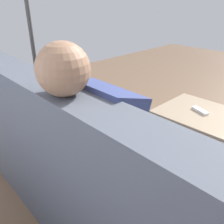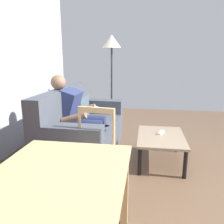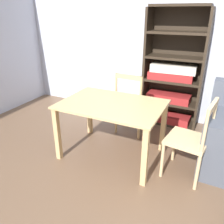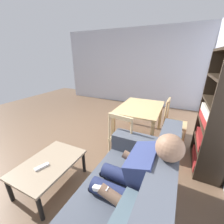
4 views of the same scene
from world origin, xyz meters
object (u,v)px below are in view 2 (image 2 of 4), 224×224
object	(u,v)px
person_lounging	(77,115)
dining_chair_facing_couch	(91,155)
dining_table	(53,197)
coffee_table	(161,139)
couch	(82,130)
tv_remote	(161,133)
floor_lamp	(112,50)

from	to	relation	value
person_lounging	dining_chair_facing_couch	xyz separation A→B (m)	(-0.93, -0.43, -0.17)
person_lounging	dining_table	world-z (taller)	person_lounging
dining_chair_facing_couch	coffee_table	bearing A→B (deg)	-39.80
dining_chair_facing_couch	couch	bearing A→B (deg)	21.23
tv_remote	dining_table	xyz separation A→B (m)	(-1.94, 0.75, 0.21)
dining_table	floor_lamp	distance (m)	3.34
coffee_table	dining_table	distance (m)	2.00
person_lounging	dining_chair_facing_couch	size ratio (longest dim) A/B	1.29
couch	coffee_table	distance (m)	1.16
coffee_table	floor_lamp	bearing A→B (deg)	32.99
tv_remote	dining_chair_facing_couch	xyz separation A→B (m)	(-1.00, 0.75, 0.06)
coffee_table	tv_remote	world-z (taller)	tv_remote
dining_table	floor_lamp	bearing A→B (deg)	2.39
person_lounging	tv_remote	size ratio (longest dim) A/B	6.96
couch	tv_remote	size ratio (longest dim) A/B	10.90
person_lounging	floor_lamp	size ratio (longest dim) A/B	0.65
couch	dining_table	xyz separation A→B (m)	(-1.98, -0.40, 0.25)
person_lounging	tv_remote	world-z (taller)	person_lounging
tv_remote	dining_chair_facing_couch	size ratio (longest dim) A/B	0.19
coffee_table	floor_lamp	distance (m)	2.02
couch	tv_remote	world-z (taller)	couch
couch	person_lounging	world-z (taller)	person_lounging
person_lounging	dining_table	xyz separation A→B (m)	(-1.87, -0.42, -0.02)
couch	floor_lamp	xyz separation A→B (m)	(1.22, -0.27, 1.18)
dining_table	floor_lamp	size ratio (longest dim) A/B	0.67
dining_table	floor_lamp	xyz separation A→B (m)	(3.20, 0.13, 0.94)
couch	dining_chair_facing_couch	world-z (taller)	couch
floor_lamp	tv_remote	bearing A→B (deg)	-144.85
couch	tv_remote	distance (m)	1.16
tv_remote	dining_table	size ratio (longest dim) A/B	0.14
couch	dining_chair_facing_couch	xyz separation A→B (m)	(-1.04, -0.40, 0.09)
coffee_table	dining_chair_facing_couch	size ratio (longest dim) A/B	0.96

